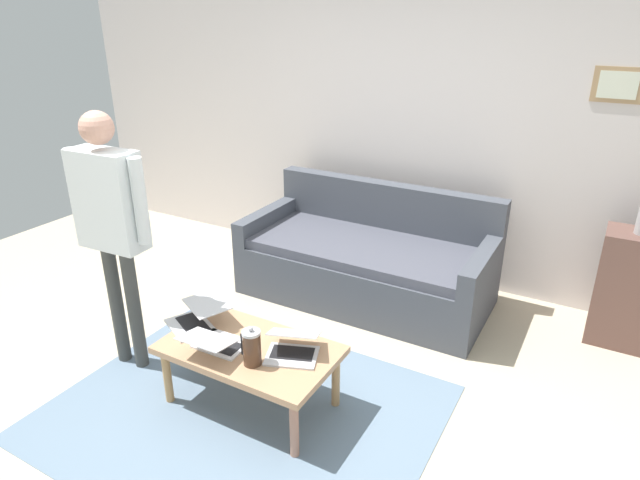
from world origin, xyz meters
TOP-DOWN VIEW (x-y plane):
  - ground_plane at (0.00, 0.00)m, footprint 7.68×7.68m
  - area_rug at (0.06, 0.14)m, footprint 2.18×1.76m
  - back_wall at (-0.00, -2.20)m, footprint 7.04×0.11m
  - couch at (0.04, -1.54)m, footprint 1.97×0.93m
  - coffee_table at (0.06, 0.04)m, footprint 1.02×0.59m
  - laptop_left at (-0.19, -0.02)m, footprint 0.37×0.37m
  - laptop_center at (0.21, 0.15)m, footprint 0.30×0.35m
  - laptop_right at (0.50, -0.00)m, footprint 0.42×0.44m
  - french_press at (-0.05, 0.16)m, footprint 0.12×0.10m
  - side_shelf at (-1.82, -1.80)m, footprint 0.42×0.32m
  - person_standing at (1.01, 0.09)m, footprint 0.59×0.21m

SIDE VIEW (x-z plane):
  - ground_plane at x=0.00m, z-range 0.00..0.00m
  - area_rug at x=0.06m, z-range 0.00..0.01m
  - couch at x=0.04m, z-range -0.14..0.74m
  - coffee_table at x=0.06m, z-range 0.15..0.56m
  - side_shelf at x=-1.82m, z-range 0.00..0.83m
  - laptop_left at x=-0.19m, z-range 0.37..0.52m
  - laptop_center at x=0.21m, z-range 0.38..0.51m
  - laptop_right at x=0.50m, z-range 0.38..0.51m
  - french_press at x=-0.05m, z-range 0.39..0.63m
  - person_standing at x=1.01m, z-range 0.24..1.92m
  - back_wall at x=0.00m, z-range 0.00..2.70m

